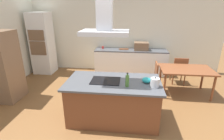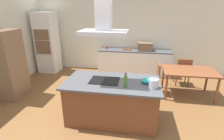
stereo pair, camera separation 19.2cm
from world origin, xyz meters
TOP-DOWN VIEW (x-y plane):
  - ground at (0.00, 1.50)m, footprint 16.00×16.00m
  - wall_back at (0.00, 3.25)m, footprint 7.20×0.10m
  - kitchen_island at (0.00, 0.00)m, footprint 1.96×1.06m
  - cooktop at (-0.16, 0.00)m, footprint 0.60×0.44m
  - tea_kettle at (0.82, -0.16)m, footprint 0.22×0.17m
  - olive_oil_bottle at (0.29, -0.21)m, footprint 0.07×0.07m
  - mixing_bowl at (0.68, 0.02)m, footprint 0.19×0.19m
  - back_counter at (0.34, 2.88)m, footprint 2.61×0.62m
  - countertop_microwave at (0.70, 2.88)m, footprint 0.50×0.38m
  - coffee_mug_red at (-0.71, 2.95)m, footprint 0.08×0.08m
  - cutting_board at (0.08, 2.93)m, footprint 0.34×0.24m
  - wall_oven_stack at (-2.90, 2.65)m, footprint 0.70×0.66m
  - refrigerator at (-2.98, 0.57)m, footprint 0.80×0.73m
  - dining_table at (1.89, 1.41)m, footprint 1.40×0.90m
  - chair_at_left_end at (0.97, 1.41)m, footprint 0.42×0.42m
  - chair_facing_back_wall at (1.89, 2.08)m, footprint 0.42×0.42m
  - range_hood at (-0.16, 0.00)m, footprint 0.90×0.55m

SIDE VIEW (x-z plane):
  - ground at x=0.00m, z-range 0.00..0.00m
  - back_counter at x=0.34m, z-range 0.00..0.90m
  - kitchen_island at x=0.00m, z-range 0.00..0.90m
  - chair_at_left_end at x=0.97m, z-range 0.06..0.95m
  - chair_facing_back_wall at x=1.89m, z-range 0.06..0.95m
  - dining_table at x=1.89m, z-range 0.29..1.04m
  - cooktop at x=-0.16m, z-range 0.90..0.91m
  - cutting_board at x=0.08m, z-range 0.90..0.92m
  - refrigerator at x=-2.98m, z-range 0.00..1.82m
  - coffee_mug_red at x=-0.71m, z-range 0.90..0.99m
  - mixing_bowl at x=0.68m, z-range 0.90..1.00m
  - tea_kettle at x=0.82m, z-range 0.89..1.09m
  - olive_oil_bottle at x=0.29m, z-range 0.88..1.16m
  - countertop_microwave at x=0.70m, z-range 0.90..1.18m
  - wall_oven_stack at x=-2.90m, z-range 0.00..2.20m
  - wall_back at x=0.00m, z-range 0.00..2.70m
  - range_hood at x=-0.16m, z-range 1.71..2.49m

